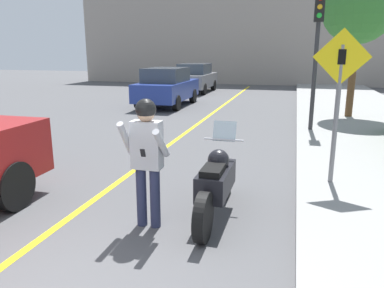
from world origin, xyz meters
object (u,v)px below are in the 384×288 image
Objects in this scene: person_biker at (147,150)px; street_tree at (359,8)px; motorcycle at (216,183)px; traffic_light at (317,37)px; parked_car_blue at (167,87)px; parked_car_grey at (195,78)px; crossing_sign at (338,93)px.

street_tree is at bearing 68.60° from person_biker.
motorcycle is at bearing -107.94° from street_tree.
traffic_light reaches higher than person_biker.
parked_car_blue is 1.00× the size of parked_car_grey.
street_tree is (3.73, 9.51, 2.66)m from person_biker.
street_tree is (2.89, 8.94, 3.25)m from motorcycle.
parked_car_grey is at bearing 92.72° from parked_car_blue.
street_tree is at bearing -45.63° from parked_car_grey.
person_biker is 11.89m from parked_car_blue.
street_tree is (1.18, 7.37, 2.05)m from crossing_sign.
person_biker is 0.69× the size of crossing_sign.
person_biker is 3.39m from crossing_sign.
person_biker is at bearing -145.48° from motorcycle.
person_biker is (-0.83, -0.57, 0.59)m from motorcycle.
parked_car_blue and parked_car_grey have the same top height.
motorcycle is at bearing -74.22° from parked_car_grey.
traffic_light reaches higher than parked_car_grey.
parked_car_blue is at bearing 123.87° from crossing_sign.
parked_car_blue is at bearing 166.10° from street_tree.
parked_car_grey is (-6.45, 15.16, -0.85)m from crossing_sign.
traffic_light is at bearing -37.26° from parked_car_blue.
crossing_sign is at bearing 40.05° from person_biker.
person_biker is 7.37m from traffic_light.
parked_car_blue is (-5.98, 4.55, -1.91)m from traffic_light.
person_biker is 0.47× the size of traffic_light.
traffic_light is at bearing 76.14° from motorcycle.
street_tree is at bearing 72.06° from motorcycle.
street_tree is (1.36, 2.73, 0.99)m from traffic_light.
parked_car_grey is (-7.63, 7.80, -2.90)m from street_tree.
crossing_sign is (2.55, 2.15, 0.61)m from person_biker.
person_biker is at bearing -77.31° from parked_car_grey.
traffic_light is (2.37, 6.78, 1.67)m from person_biker.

